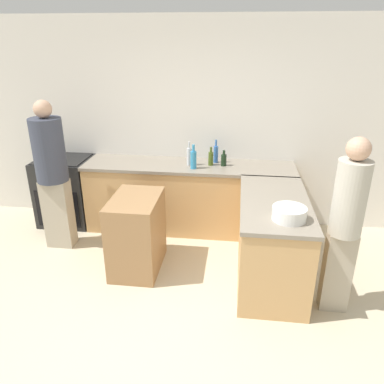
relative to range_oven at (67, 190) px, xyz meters
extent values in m
plane|color=beige|center=(1.71, -2.08, -0.46)|extent=(14.00, 14.00, 0.00)
cube|color=white|center=(1.71, 0.35, 0.89)|extent=(8.00, 0.06, 2.70)
cube|color=tan|center=(1.71, 0.00, -0.02)|extent=(2.69, 0.63, 0.87)
cube|color=gray|center=(1.71, 0.00, 0.43)|extent=(2.72, 0.66, 0.04)
cube|color=tan|center=(2.73, -1.02, -0.02)|extent=(0.66, 1.41, 0.87)
cube|color=gray|center=(2.73, -1.02, 0.43)|extent=(0.69, 1.44, 0.04)
cube|color=black|center=(0.00, 0.00, 0.00)|extent=(0.70, 0.63, 0.91)
cube|color=black|center=(0.00, -0.32, -0.14)|extent=(0.59, 0.01, 0.51)
cube|color=black|center=(0.00, 0.00, 0.46)|extent=(0.64, 0.58, 0.01)
cube|color=#997047|center=(1.27, -1.01, -0.03)|extent=(0.50, 0.75, 0.85)
cylinder|color=white|center=(2.82, -1.44, 0.51)|extent=(0.31, 0.31, 0.12)
cylinder|color=black|center=(2.16, 0.01, 0.52)|extent=(0.07, 0.07, 0.15)
cylinder|color=black|center=(2.16, 0.01, 0.63)|extent=(0.03, 0.03, 0.06)
cylinder|color=#475B1E|center=(2.00, 0.01, 0.54)|extent=(0.06, 0.06, 0.17)
cylinder|color=#475B1E|center=(2.00, 0.01, 0.66)|extent=(0.03, 0.03, 0.07)
cylinder|color=silver|center=(1.72, -0.02, 0.56)|extent=(0.06, 0.06, 0.22)
cylinder|color=silver|center=(1.72, -0.02, 0.71)|extent=(0.03, 0.03, 0.09)
cylinder|color=#386BB7|center=(2.05, 0.13, 0.56)|extent=(0.06, 0.06, 0.22)
cylinder|color=#386BB7|center=(2.05, 0.13, 0.71)|extent=(0.03, 0.03, 0.08)
cylinder|color=#338CBF|center=(1.79, -0.15, 0.56)|extent=(0.08, 0.08, 0.22)
cylinder|color=#338CBF|center=(1.79, -0.15, 0.71)|extent=(0.03, 0.03, 0.09)
cube|color=#ADA38E|center=(0.19, -0.65, -0.03)|extent=(0.33, 0.20, 0.86)
cylinder|color=#383D4C|center=(0.19, -0.65, 0.77)|extent=(0.36, 0.36, 0.74)
sphere|color=tan|center=(0.19, -0.65, 1.24)|extent=(0.20, 0.20, 0.20)
cube|color=#ADA38E|center=(3.31, -1.45, -0.05)|extent=(0.25, 0.15, 0.81)
cylinder|color=#B7B2A3|center=(3.31, -1.45, 0.69)|extent=(0.28, 0.28, 0.68)
sphere|color=tan|center=(3.31, -1.45, 1.13)|extent=(0.20, 0.20, 0.20)
camera|label=1|loc=(2.33, -4.54, 1.97)|focal=35.00mm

